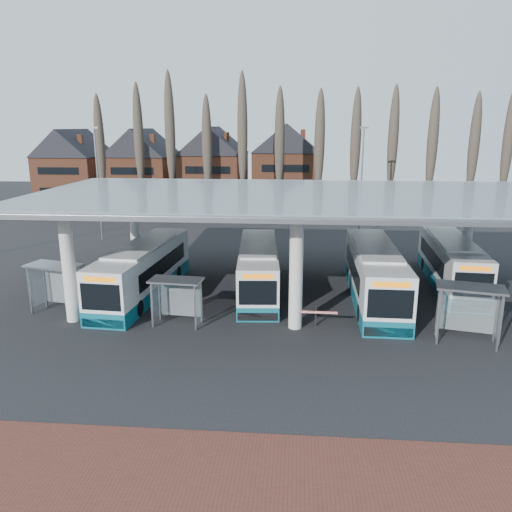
# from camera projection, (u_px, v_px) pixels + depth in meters

# --- Properties ---
(ground) EXTENTS (140.00, 140.00, 0.00)m
(ground) POSITION_uv_depth(u_px,v_px,m) (295.00, 348.00, 23.76)
(ground) COLOR black
(ground) RESTS_ON ground
(station_canopy) EXTENTS (32.00, 16.00, 6.34)m
(station_canopy) POSITION_uv_depth(u_px,v_px,m) (297.00, 204.00, 30.04)
(station_canopy) COLOR silver
(station_canopy) RESTS_ON ground
(poplar_row) EXTENTS (45.10, 1.10, 14.50)m
(poplar_row) POSITION_uv_depth(u_px,v_px,m) (298.00, 140.00, 53.37)
(poplar_row) COLOR #473D33
(poplar_row) RESTS_ON ground
(townhouse_row) EXTENTS (36.80, 10.30, 12.25)m
(townhouse_row) POSITION_uv_depth(u_px,v_px,m) (179.00, 160.00, 65.94)
(townhouse_row) COLOR brown
(townhouse_row) RESTS_ON ground
(lamp_post_a) EXTENTS (0.80, 0.16, 10.17)m
(lamp_post_a) POSITION_uv_depth(u_px,v_px,m) (98.00, 182.00, 45.06)
(lamp_post_a) COLOR slate
(lamp_post_a) RESTS_ON ground
(lamp_post_b) EXTENTS (0.80, 0.16, 10.17)m
(lamp_post_b) POSITION_uv_depth(u_px,v_px,m) (361.00, 180.00, 47.01)
(lamp_post_b) COLOR slate
(lamp_post_b) RESTS_ON ground
(bus_0) EXTENTS (3.31, 11.65, 3.20)m
(bus_0) POSITION_uv_depth(u_px,v_px,m) (143.00, 271.00, 31.04)
(bus_0) COLOR white
(bus_0) RESTS_ON ground
(bus_1) EXTENTS (3.11, 11.01, 3.02)m
(bus_1) POSITION_uv_depth(u_px,v_px,m) (258.00, 269.00, 31.78)
(bus_1) COLOR white
(bus_1) RESTS_ON ground
(bus_2) EXTENTS (2.74, 11.93, 3.30)m
(bus_2) POSITION_uv_depth(u_px,v_px,m) (374.00, 274.00, 30.14)
(bus_2) COLOR white
(bus_2) RESTS_ON ground
(bus_3) EXTENTS (3.15, 11.30, 3.10)m
(bus_3) POSITION_uv_depth(u_px,v_px,m) (450.00, 263.00, 33.06)
(bus_3) COLOR white
(bus_3) RESTS_ON ground
(shelter_0) EXTENTS (3.30, 2.18, 2.82)m
(shelter_0) POSITION_uv_depth(u_px,v_px,m) (57.00, 277.00, 27.89)
(shelter_0) COLOR gray
(shelter_0) RESTS_ON ground
(shelter_1) EXTENTS (2.84, 1.62, 2.53)m
(shelter_1) POSITION_uv_depth(u_px,v_px,m) (177.00, 291.00, 26.18)
(shelter_1) COLOR gray
(shelter_1) RESTS_ON ground
(shelter_2) EXTENTS (3.37, 2.21, 2.88)m
(shelter_2) POSITION_uv_depth(u_px,v_px,m) (469.00, 301.00, 23.93)
(shelter_2) COLOR gray
(shelter_2) RESTS_ON ground
(barrier) EXTENTS (2.19, 0.60, 1.09)m
(barrier) POSITION_uv_depth(u_px,v_px,m) (316.00, 313.00, 25.82)
(barrier) COLOR black
(barrier) RESTS_ON ground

